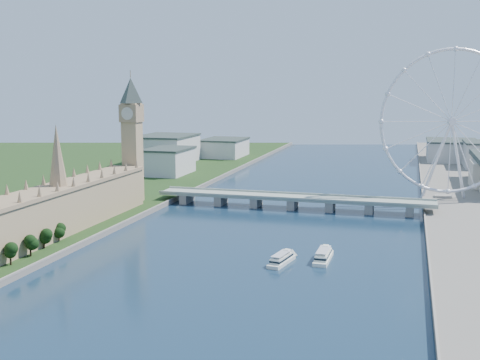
% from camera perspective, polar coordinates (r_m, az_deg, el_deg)
% --- Properties ---
extents(parliament_range, '(24.00, 200.00, 70.00)m').
position_cam_1_polar(parliament_range, '(405.05, -16.73, -2.59)').
color(parliament_range, tan).
rests_on(parliament_range, ground).
extents(big_ben, '(20.02, 20.02, 110.00)m').
position_cam_1_polar(big_ben, '(492.61, -10.23, 5.28)').
color(big_ben, tan).
rests_on(big_ben, ground).
extents(westminster_bridge, '(220.00, 22.00, 9.50)m').
position_cam_1_polar(westminster_bridge, '(480.67, 5.02, -1.91)').
color(westminster_bridge, gray).
rests_on(westminster_bridge, ground).
extents(london_eye, '(113.60, 39.12, 124.30)m').
position_cam_1_polar(london_eye, '(520.92, 19.42, 5.21)').
color(london_eye, silver).
rests_on(london_eye, ground).
extents(city_skyline, '(505.00, 280.00, 32.00)m').
position_cam_1_polar(city_skyline, '(730.05, 11.91, 2.46)').
color(city_skyline, beige).
rests_on(city_skyline, ground).
extents(tour_boat_near, '(12.52, 29.52, 6.32)m').
position_cam_1_polar(tour_boat_near, '(334.28, 3.95, -7.91)').
color(tour_boat_near, silver).
rests_on(tour_boat_near, ground).
extents(tour_boat_far, '(8.39, 31.07, 6.85)m').
position_cam_1_polar(tour_boat_far, '(342.20, 7.89, -7.58)').
color(tour_boat_far, white).
rests_on(tour_boat_far, ground).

